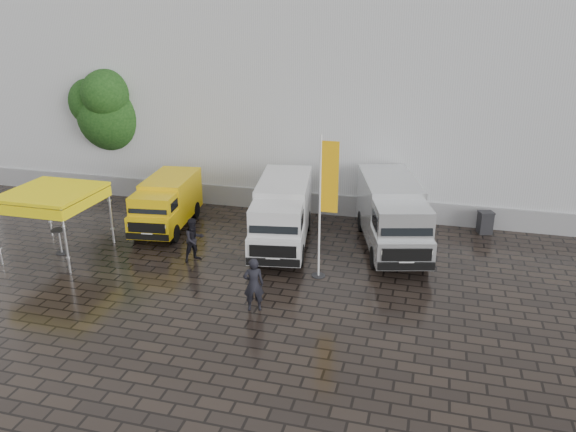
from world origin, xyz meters
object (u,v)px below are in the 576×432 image
at_px(van_white, 282,215).
at_px(person_front, 254,284).
at_px(van_yellow, 167,205).
at_px(canopy_tent, 51,195).
at_px(person_tent, 194,240).
at_px(flagpole, 325,200).
at_px(van_silver, 392,216).
at_px(wheelie_bin, 485,222).
at_px(cocktail_table, 60,242).

relative_size(van_white, person_front, 3.30).
relative_size(van_yellow, person_front, 2.61).
height_order(canopy_tent, person_tent, canopy_tent).
height_order(van_white, person_front, van_white).
distance_m(van_white, flagpole, 3.74).
bearing_deg(person_front, person_tent, -62.67).
bearing_deg(van_silver, flagpole, -136.84).
distance_m(van_yellow, wheelie_bin, 13.99).
bearing_deg(van_white, cocktail_table, -168.52).
distance_m(van_white, van_silver, 4.44).
bearing_deg(van_silver, van_white, 176.65).
distance_m(flagpole, cocktail_table, 10.88).
relative_size(van_white, cocktail_table, 5.92).
xyz_separation_m(canopy_tent, person_front, (8.96, -2.27, -1.56)).
xyz_separation_m(canopy_tent, cocktail_table, (0.08, 0.02, -1.97)).
bearing_deg(canopy_tent, wheelie_bin, 22.07).
height_order(van_yellow, person_tent, van_yellow).
distance_m(wheelie_bin, person_front, 11.81).
bearing_deg(person_front, flagpole, -140.64).
relative_size(van_yellow, wheelie_bin, 4.85).
bearing_deg(person_front, van_white, -104.84).
bearing_deg(van_white, person_tent, -150.22).
bearing_deg(flagpole, van_silver, 58.31).
bearing_deg(cocktail_table, van_yellow, 51.86).
distance_m(van_silver, person_tent, 7.94).
distance_m(cocktail_table, person_front, 9.18).
bearing_deg(canopy_tent, van_white, 20.61).
xyz_separation_m(van_white, wheelie_bin, (8.19, 3.57, -0.81)).
xyz_separation_m(cocktail_table, wheelie_bin, (16.51, 6.71, -0.02)).
bearing_deg(van_silver, canopy_tent, -177.45).
height_order(flagpole, person_tent, flagpole).
bearing_deg(van_silver, cocktail_table, -177.44).
bearing_deg(person_tent, van_yellow, 80.07).
xyz_separation_m(flagpole, cocktail_table, (-10.57, -0.66, -2.45)).
bearing_deg(van_silver, wheelie_bin, 19.53).
relative_size(canopy_tent, flagpole, 0.61).
distance_m(van_white, person_front, 5.47).
relative_size(van_white, canopy_tent, 1.88).
relative_size(van_silver, canopy_tent, 1.95).
bearing_deg(person_tent, wheelie_bin, -23.82).
xyz_separation_m(van_silver, person_tent, (-7.23, -3.24, -0.50)).
xyz_separation_m(van_white, flagpole, (2.25, -2.48, 1.66)).
bearing_deg(person_tent, van_white, -12.91).
bearing_deg(person_tent, cocktail_table, 136.56).
bearing_deg(van_white, wheelie_bin, 14.36).
distance_m(canopy_tent, person_tent, 5.81).
xyz_separation_m(van_silver, wheelie_bin, (3.84, 2.66, -0.86)).
distance_m(van_yellow, person_tent, 3.84).
distance_m(canopy_tent, flagpole, 10.69).
distance_m(canopy_tent, person_front, 9.37).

